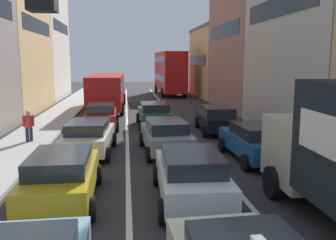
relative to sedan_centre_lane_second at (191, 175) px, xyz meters
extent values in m
cube|color=#A6A6A6|center=(-6.80, 12.98, -0.73)|extent=(2.60, 64.00, 0.14)
cube|color=silver|center=(-1.80, 12.98, -0.79)|extent=(0.16, 60.00, 0.01)
cube|color=silver|center=(1.60, 12.98, -0.79)|extent=(0.16, 60.00, 0.01)
cube|color=black|center=(-8.58, 20.48, 5.93)|extent=(0.02, 8.80, 1.10)
cube|color=beige|center=(-12.10, 31.48, 6.10)|extent=(7.00, 10.90, 13.79)
cube|color=black|center=(-8.58, 31.48, 6.79)|extent=(0.02, 8.80, 1.10)
cube|color=tan|center=(9.80, 31.48, 2.96)|extent=(7.00, 10.90, 7.51)
cube|color=black|center=(6.29, 31.48, 3.33)|extent=(0.02, 8.80, 1.10)
cube|color=#66605B|center=(9.80, 31.48, 6.86)|extent=(7.20, 10.90, 0.30)
cube|color=#936B5B|center=(9.80, 20.48, 5.11)|extent=(7.00, 10.90, 11.82)
cube|color=black|center=(6.29, 20.48, 5.71)|extent=(0.02, 8.80, 1.10)
cube|color=black|center=(6.29, 9.48, 6.08)|extent=(0.02, 8.80, 1.10)
cube|color=#B7B29E|center=(3.66, -0.11, 0.63)|extent=(2.45, 2.45, 1.90)
cube|color=black|center=(3.69, 1.10, 1.01)|extent=(2.02, 0.07, 0.70)
cylinder|color=black|center=(2.46, 0.00, -0.32)|extent=(0.32, 0.97, 0.96)
cube|color=silver|center=(0.00, 0.05, -0.13)|extent=(1.94, 4.36, 0.70)
cube|color=#1E2328|center=(0.00, -0.15, 0.43)|extent=(1.66, 2.46, 0.52)
cylinder|color=black|center=(-0.87, 1.54, -0.48)|extent=(0.24, 0.65, 0.64)
cylinder|color=black|center=(0.97, 1.48, -0.48)|extent=(0.24, 0.65, 0.64)
cylinder|color=black|center=(-0.96, -1.38, -0.48)|extent=(0.24, 0.65, 0.64)
cylinder|color=black|center=(0.87, -1.44, -0.48)|extent=(0.24, 0.65, 0.64)
cube|color=#B29319|center=(-3.69, 0.38, -0.13)|extent=(1.84, 4.32, 0.70)
cube|color=#1E2328|center=(-3.68, 0.18, 0.43)|extent=(1.61, 2.42, 0.52)
cylinder|color=black|center=(-4.62, 1.83, -0.48)|extent=(0.23, 0.64, 0.64)
cylinder|color=black|center=(-2.78, 1.85, -0.48)|extent=(0.23, 0.64, 0.64)
cylinder|color=black|center=(-4.59, -1.09, -0.48)|extent=(0.23, 0.64, 0.64)
cylinder|color=black|center=(-2.75, -1.07, -0.48)|extent=(0.23, 0.64, 0.64)
cube|color=gray|center=(-0.11, 5.81, -0.13)|extent=(2.02, 4.39, 0.70)
cube|color=#1E2328|center=(-0.10, 5.61, 0.43)|extent=(1.71, 2.49, 0.52)
cylinder|color=black|center=(-1.10, 7.22, -0.48)|extent=(0.25, 0.65, 0.64)
cylinder|color=black|center=(0.73, 7.32, -0.48)|extent=(0.25, 0.65, 0.64)
cylinder|color=black|center=(-0.95, 4.30, -0.48)|extent=(0.25, 0.65, 0.64)
cylinder|color=black|center=(0.89, 4.40, -0.48)|extent=(0.25, 0.65, 0.64)
cube|color=beige|center=(-3.45, 5.93, -0.13)|extent=(2.06, 4.40, 0.70)
cube|color=#1E2328|center=(-3.46, 5.73, 0.43)|extent=(1.73, 2.50, 0.52)
cylinder|color=black|center=(-4.27, 7.45, -0.48)|extent=(0.26, 0.65, 0.64)
cylinder|color=black|center=(-2.44, 7.34, -0.48)|extent=(0.26, 0.65, 0.64)
cylinder|color=black|center=(-4.45, 4.53, -0.48)|extent=(0.26, 0.65, 0.64)
cylinder|color=black|center=(-2.62, 4.42, -0.48)|extent=(0.26, 0.65, 0.64)
cube|color=#19592D|center=(-0.10, 12.49, -0.13)|extent=(1.90, 4.34, 0.70)
cube|color=#1E2328|center=(-0.10, 12.29, 0.43)|extent=(1.64, 2.44, 0.52)
cylinder|color=black|center=(-1.06, 13.93, -0.48)|extent=(0.24, 0.65, 0.64)
cylinder|color=black|center=(0.78, 13.98, -0.48)|extent=(0.24, 0.65, 0.64)
cylinder|color=black|center=(-0.99, 11.01, -0.48)|extent=(0.24, 0.65, 0.64)
cylinder|color=black|center=(0.85, 11.05, -0.48)|extent=(0.24, 0.65, 0.64)
cube|color=#A51E1E|center=(-3.33, 12.30, -0.13)|extent=(1.91, 4.34, 0.70)
cube|color=#1E2328|center=(-3.32, 12.10, 0.43)|extent=(1.64, 2.45, 0.52)
cylinder|color=black|center=(-4.28, 13.74, -0.48)|extent=(0.24, 0.65, 0.64)
cylinder|color=black|center=(-2.44, 13.78, -0.48)|extent=(0.24, 0.65, 0.64)
cylinder|color=black|center=(-4.21, 10.81, -0.48)|extent=(0.24, 0.65, 0.64)
cylinder|color=black|center=(-2.37, 10.86, -0.48)|extent=(0.24, 0.65, 0.64)
cube|color=#194C8C|center=(3.40, 4.20, -0.13)|extent=(1.95, 4.36, 0.70)
cube|color=#1E2328|center=(3.41, 4.00, 0.43)|extent=(1.67, 2.46, 0.52)
cylinder|color=black|center=(2.43, 5.63, -0.48)|extent=(0.24, 0.65, 0.64)
cylinder|color=black|center=(4.27, 5.69, -0.48)|extent=(0.24, 0.65, 0.64)
cylinder|color=black|center=(2.53, 2.70, -0.48)|extent=(0.24, 0.65, 0.64)
cylinder|color=black|center=(4.37, 2.77, -0.48)|extent=(0.24, 0.65, 0.64)
cube|color=black|center=(3.29, 10.24, -0.13)|extent=(2.02, 4.39, 0.70)
cube|color=#1E2328|center=(3.28, 10.04, 0.43)|extent=(1.70, 2.49, 0.52)
cylinder|color=black|center=(2.45, 11.74, -0.48)|extent=(0.25, 0.65, 0.64)
cylinder|color=black|center=(4.29, 11.65, -0.48)|extent=(0.25, 0.65, 0.64)
cylinder|color=black|center=(2.30, 8.82, -0.48)|extent=(0.25, 0.65, 0.64)
cylinder|color=black|center=(4.14, 8.73, -0.48)|extent=(0.25, 0.65, 0.64)
cube|color=#B21919|center=(-3.34, 20.64, 0.90)|extent=(2.70, 10.54, 2.40)
cube|color=black|center=(-3.34, 20.64, 1.26)|extent=(2.71, 9.92, 0.70)
cylinder|color=black|center=(-4.52, 24.44, -0.30)|extent=(0.32, 1.01, 1.00)
cylinder|color=black|center=(-2.02, 24.39, -0.30)|extent=(0.32, 1.01, 1.00)
cylinder|color=black|center=(-4.65, 17.51, -0.30)|extent=(0.32, 1.01, 1.00)
cylinder|color=black|center=(-2.15, 17.47, -0.30)|extent=(0.32, 1.01, 1.00)
cube|color=#B21919|center=(3.42, 33.98, 0.90)|extent=(2.77, 10.56, 2.40)
cube|color=black|center=(3.42, 33.98, 1.26)|extent=(2.79, 9.93, 0.70)
cube|color=#B21919|center=(3.42, 33.98, 3.18)|extent=(2.77, 10.56, 2.16)
cube|color=black|center=(3.42, 33.98, 3.42)|extent=(2.79, 9.93, 0.64)
cylinder|color=black|center=(2.08, 37.73, -0.30)|extent=(0.33, 1.01, 1.00)
cylinder|color=black|center=(4.57, 37.79, -0.30)|extent=(0.33, 1.01, 1.00)
cylinder|color=black|center=(2.26, 30.80, -0.30)|extent=(0.33, 1.01, 1.00)
cylinder|color=black|center=(4.76, 30.87, -0.30)|extent=(0.33, 1.01, 1.00)
cylinder|color=#262D47|center=(-6.48, 8.30, -0.39)|extent=(0.16, 0.16, 0.82)
cylinder|color=#262D47|center=(-6.65, 8.24, -0.39)|extent=(0.16, 0.16, 0.82)
cylinder|color=red|center=(-6.56, 8.27, 0.32)|extent=(0.34, 0.34, 0.60)
sphere|color=tan|center=(-6.56, 8.27, 0.74)|extent=(0.24, 0.24, 0.24)
cylinder|color=red|center=(-6.35, 8.34, 0.35)|extent=(0.10, 0.10, 0.55)
cylinder|color=red|center=(-6.77, 8.20, 0.35)|extent=(0.10, 0.10, 0.55)
camera|label=1|loc=(-1.82, -10.04, 3.23)|focal=39.37mm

